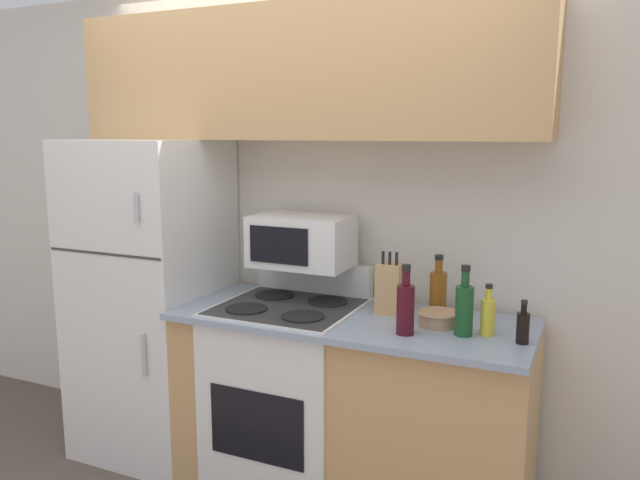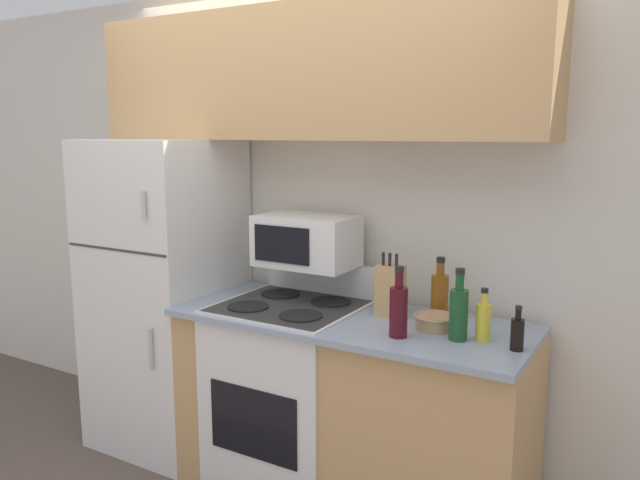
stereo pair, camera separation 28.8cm
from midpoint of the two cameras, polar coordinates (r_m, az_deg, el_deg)
wall_back at (r=3.35m, az=2.98°, el=1.37°), size 8.00×0.05×2.55m
lower_cabinets at (r=3.09m, az=5.56°, el=-15.18°), size 1.66×0.68×0.92m
refrigerator at (r=3.60m, az=-11.76°, el=-4.91°), size 0.72×0.70×1.73m
upper_cabinets at (r=3.14m, az=1.33°, el=14.91°), size 2.39×0.36×0.63m
stove at (r=3.21m, az=-0.01°, el=-13.75°), size 0.67×0.66×1.09m
microwave at (r=3.13m, az=1.38°, el=-0.10°), size 0.49×0.31×0.26m
knife_block at (r=2.92m, az=9.26°, el=-4.60°), size 0.12×0.10×0.30m
bowl at (r=2.79m, az=13.43°, el=-7.29°), size 0.18×0.18×0.06m
bottle_wine_red at (r=2.63m, az=10.34°, el=-6.30°), size 0.08×0.08×0.30m
bottle_soy_sauce at (r=2.61m, az=20.68°, el=-8.00°), size 0.05×0.05×0.18m
bottle_cooking_spray at (r=2.68m, az=17.75°, el=-7.04°), size 0.06×0.06×0.22m
bottle_wine_green at (r=2.65m, az=15.65°, el=-6.41°), size 0.08×0.08×0.30m
bottle_whiskey at (r=2.95m, az=13.66°, el=-4.82°), size 0.08×0.08×0.28m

